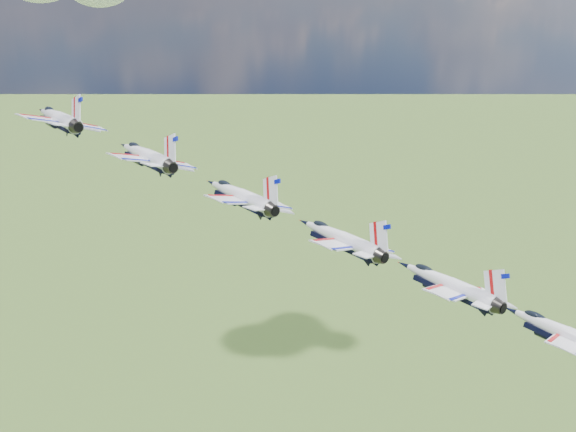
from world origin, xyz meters
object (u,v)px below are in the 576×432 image
jet_4 (447,283)px  jet_2 (239,195)px  jet_1 (145,155)px  jet_3 (339,238)px  jet_0 (57,118)px  jet_5 (562,333)px

jet_4 → jet_2: bearing=123.2°
jet_1 → jet_3: (14.63, -17.75, -7.03)m
jet_4 → jet_3: bearing=123.2°
jet_3 → jet_0: bearing=123.2°
jet_1 → jet_2: (7.31, -8.88, -3.52)m
jet_5 → jet_0: bearing=123.2°
jet_3 → jet_5: 24.05m
jet_0 → jet_4: bearing=-56.8°
jet_0 → jet_3: size_ratio=1.00×
jet_0 → jet_2: jet_0 is taller
jet_0 → jet_3: jet_0 is taller
jet_2 → jet_5: bearing=-56.8°
jet_2 → jet_1: bearing=123.2°
jet_5 → jet_4: bearing=123.2°
jet_1 → jet_2: 12.03m
jet_3 → jet_5: size_ratio=1.00×
jet_0 → jet_2: (14.63, -17.75, -7.03)m
jet_2 → jet_4: bearing=-56.8°
jet_3 → jet_2: bearing=123.2°
jet_4 → jet_5: (7.31, -8.88, -3.52)m
jet_5 → jet_3: bearing=123.2°
jet_0 → jet_4: jet_0 is taller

